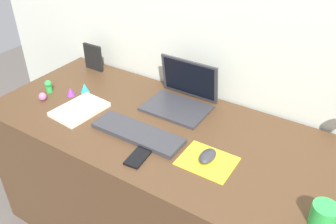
% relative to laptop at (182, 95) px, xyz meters
% --- Properties ---
extents(back_wall, '(2.99, 0.05, 1.63)m').
position_rel_laptop_xyz_m(back_wall, '(0.09, 0.18, 0.02)').
color(back_wall, beige).
rests_on(back_wall, ground_plane).
extents(desk, '(1.79, 0.71, 0.74)m').
position_rel_laptop_xyz_m(desk, '(0.09, -0.21, -0.42)').
color(desk, '#4C331E').
rests_on(desk, ground_plane).
extents(laptop, '(0.30, 0.25, 0.21)m').
position_rel_laptop_xyz_m(laptop, '(0.00, 0.00, 0.00)').
color(laptop, '#333338').
rests_on(laptop, desk).
extents(keyboard, '(0.41, 0.13, 0.02)m').
position_rel_laptop_xyz_m(keyboard, '(-0.04, -0.31, -0.04)').
color(keyboard, '#333338').
rests_on(keyboard, desk).
extents(mousepad, '(0.21, 0.17, 0.00)m').
position_rel_laptop_xyz_m(mousepad, '(0.29, -0.31, -0.05)').
color(mousepad, yellow).
rests_on(mousepad, desk).
extents(mouse, '(0.06, 0.10, 0.03)m').
position_rel_laptop_xyz_m(mouse, '(0.29, -0.30, -0.03)').
color(mouse, '#333338').
rests_on(mouse, mousepad).
extents(cell_phone, '(0.08, 0.13, 0.01)m').
position_rel_laptop_xyz_m(cell_phone, '(0.06, -0.43, -0.05)').
color(cell_phone, black).
rests_on(cell_phone, desk).
extents(notebook_pad, '(0.19, 0.25, 0.02)m').
position_rel_laptop_xyz_m(notebook_pad, '(-0.38, -0.31, -0.04)').
color(notebook_pad, silver).
rests_on(notebook_pad, desk).
extents(picture_frame, '(0.12, 0.02, 0.15)m').
position_rel_laptop_xyz_m(picture_frame, '(-0.62, 0.06, 0.02)').
color(picture_frame, black).
rests_on(picture_frame, desk).
extents(coffee_mug, '(0.08, 0.08, 0.08)m').
position_rel_laptop_xyz_m(coffee_mug, '(0.73, -0.38, -0.02)').
color(coffee_mug, green).
rests_on(coffee_mug, desk).
extents(toy_figurine_purple, '(0.04, 0.04, 0.04)m').
position_rel_laptop_xyz_m(toy_figurine_purple, '(-0.52, -0.23, -0.03)').
color(toy_figurine_purple, purple).
rests_on(toy_figurine_purple, desk).
extents(toy_figurine_cyan, '(0.04, 0.04, 0.05)m').
position_rel_laptop_xyz_m(toy_figurine_cyan, '(-0.48, -0.16, -0.03)').
color(toy_figurine_cyan, '#28B7CC').
rests_on(toy_figurine_cyan, desk).
extents(toy_figurine_green, '(0.04, 0.04, 0.06)m').
position_rel_laptop_xyz_m(toy_figurine_green, '(-0.64, -0.26, -0.02)').
color(toy_figurine_green, green).
rests_on(toy_figurine_green, desk).
extents(toy_figurine_pink, '(0.04, 0.04, 0.04)m').
position_rel_laptop_xyz_m(toy_figurine_pink, '(-0.60, -0.33, -0.03)').
color(toy_figurine_pink, pink).
rests_on(toy_figurine_pink, desk).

